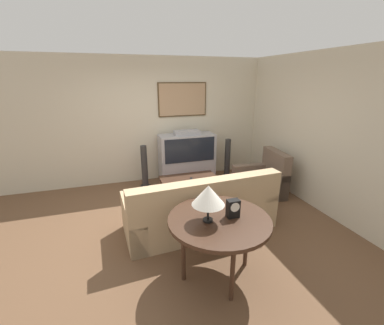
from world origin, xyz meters
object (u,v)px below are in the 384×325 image
armchair (261,181)px  mantel_clock (233,208)px  console_table (219,224)px  speaker_tower_right (227,159)px  coffee_table (189,180)px  tv (187,157)px  speaker_tower_left (145,168)px  couch (201,210)px  table_lamp (208,195)px

armchair → mantel_clock: mantel_clock is taller
console_table → speaker_tower_right: bearing=63.0°
coffee_table → armchair: bearing=-13.4°
tv → armchair: size_ratio=1.30×
console_table → speaker_tower_right: speaker_tower_right is taller
coffee_table → speaker_tower_left: size_ratio=1.21×
couch → mantel_clock: mantel_clock is taller
mantel_clock → speaker_tower_right: size_ratio=0.23×
console_table → mantel_clock: mantel_clock is taller
tv → armchair: bearing=-44.0°
speaker_tower_right → tv: bearing=175.6°
table_lamp → speaker_tower_left: size_ratio=0.46×
coffee_table → console_table: 2.23m
couch → coffee_table: (0.17, 1.16, 0.03)m
table_lamp → mantel_clock: table_lamp is taller
mantel_clock → coffee_table: bearing=85.7°
coffee_table → console_table: size_ratio=0.97×
speaker_tower_left → armchair: bearing=-26.7°
mantel_clock → speaker_tower_left: bearing=101.5°
armchair → speaker_tower_right: 1.13m
table_lamp → mantel_clock: 0.36m
speaker_tower_left → coffee_table: bearing=-44.8°
tv → armchair: tv is taller
console_table → speaker_tower_right: 3.30m
couch → armchair: 1.79m
speaker_tower_left → table_lamp: bearing=-84.2°
armchair → speaker_tower_right: bearing=-161.4°
armchair → mantel_clock: 2.51m
tv → speaker_tower_right: (0.97, -0.07, -0.12)m
tv → coffee_table: size_ratio=1.11×
armchair → console_table: size_ratio=0.82×
couch → coffee_table: bearing=-101.7°
armchair → speaker_tower_right: (-0.24, 1.09, 0.15)m
table_lamp → coffee_table: bearing=78.1°
coffee_table → mantel_clock: (-0.17, -2.19, 0.52)m
coffee_table → mantel_clock: bearing=-94.3°
couch → table_lamp: size_ratio=5.53×
armchair → table_lamp: (-1.88, -1.85, 0.80)m
armchair → speaker_tower_right: speaker_tower_right is taller
coffee_table → couch: bearing=-98.4°
couch → coffee_table: size_ratio=2.09×
couch → speaker_tower_left: size_ratio=2.53×
console_table → speaker_tower_left: (-0.44, 2.93, -0.28)m
tv → couch: (-0.38, -1.99, -0.23)m
couch → console_table: bearing=78.4°
console_table → armchair: bearing=46.6°
tv → console_table: (-0.53, -3.01, 0.16)m
tv → table_lamp: size_ratio=2.93×
console_table → mantel_clock: (0.15, -0.01, 0.17)m
speaker_tower_left → console_table: bearing=-81.4°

